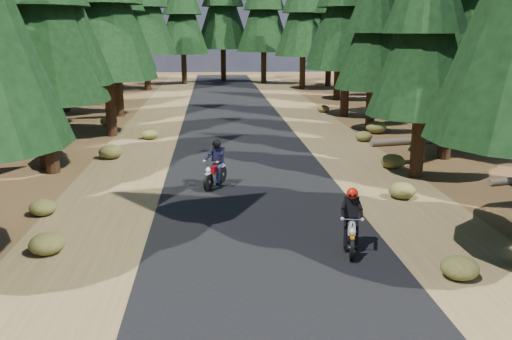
% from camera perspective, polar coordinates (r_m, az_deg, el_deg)
% --- Properties ---
extents(ground, '(120.00, 120.00, 0.00)m').
position_cam_1_polar(ground, '(15.97, 0.42, -5.11)').
color(ground, '#4B351B').
rests_on(ground, ground).
extents(road, '(6.00, 100.00, 0.01)m').
position_cam_1_polar(road, '(20.76, -0.75, -0.65)').
color(road, black).
rests_on(road, ground).
extents(shoulder_l, '(3.20, 100.00, 0.01)m').
position_cam_1_polar(shoulder_l, '(20.98, -13.39, -0.88)').
color(shoulder_l, brown).
rests_on(shoulder_l, ground).
extents(shoulder_r, '(3.20, 100.00, 0.01)m').
position_cam_1_polar(shoulder_r, '(21.54, 11.56, -0.41)').
color(shoulder_r, brown).
rests_on(shoulder_r, ground).
extents(log_near, '(5.63, 1.54, 0.32)m').
position_cam_1_polar(log_near, '(28.09, 16.58, 2.89)').
color(log_near, '#4C4233').
rests_on(log_near, ground).
extents(understory_shrubs, '(15.20, 32.74, 0.64)m').
position_cam_1_polar(understory_shrubs, '(23.33, 1.08, 1.62)').
color(understory_shrubs, '#474C1E').
rests_on(understory_shrubs, ground).
extents(rider_lead, '(0.84, 1.79, 1.54)m').
position_cam_1_polar(rider_lead, '(13.85, 9.49, -6.04)').
color(rider_lead, beige).
rests_on(rider_lead, road).
extents(rider_follow, '(1.23, 1.85, 1.60)m').
position_cam_1_polar(rider_follow, '(19.30, -4.09, -0.16)').
color(rider_follow, maroon).
rests_on(rider_follow, road).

